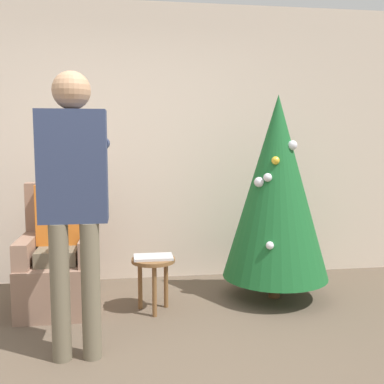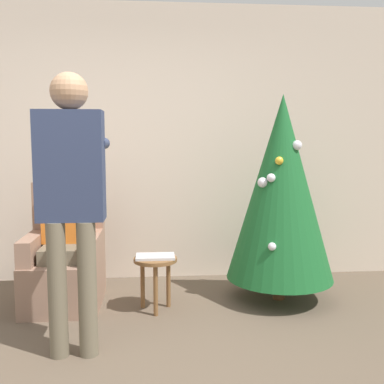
{
  "view_description": "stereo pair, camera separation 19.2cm",
  "coord_description": "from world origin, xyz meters",
  "px_view_note": "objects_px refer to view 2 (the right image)",
  "views": [
    {
      "loc": [
        0.03,
        -2.24,
        1.39
      ],
      "look_at": [
        0.5,
        1.01,
        1.01
      ],
      "focal_mm": 42.0,
      "sensor_mm": 36.0,
      "label": 1
    },
    {
      "loc": [
        0.22,
        -2.26,
        1.39
      ],
      "look_at": [
        0.5,
        1.01,
        1.01
      ],
      "focal_mm": 42.0,
      "sensor_mm": 36.0,
      "label": 2
    }
  ],
  "objects_px": {
    "person_seated": "(63,227)",
    "side_stool": "(155,267)",
    "christmas_tree": "(281,188)",
    "armchair": "(66,264)",
    "person_standing": "(71,186)"
  },
  "relations": [
    {
      "from": "person_seated",
      "to": "side_stool",
      "type": "relative_size",
      "value": 2.79
    },
    {
      "from": "armchair",
      "to": "person_standing",
      "type": "relative_size",
      "value": 0.56
    },
    {
      "from": "armchair",
      "to": "person_seated",
      "type": "relative_size",
      "value": 0.83
    },
    {
      "from": "christmas_tree",
      "to": "armchair",
      "type": "distance_m",
      "value": 1.95
    },
    {
      "from": "person_seated",
      "to": "side_stool",
      "type": "bearing_deg",
      "value": -14.52
    },
    {
      "from": "christmas_tree",
      "to": "armchair",
      "type": "relative_size",
      "value": 1.73
    },
    {
      "from": "christmas_tree",
      "to": "armchair",
      "type": "height_order",
      "value": "christmas_tree"
    },
    {
      "from": "person_seated",
      "to": "person_standing",
      "type": "xyz_separation_m",
      "value": [
        0.23,
        -0.88,
        0.43
      ]
    },
    {
      "from": "christmas_tree",
      "to": "armchair",
      "type": "xyz_separation_m",
      "value": [
        -1.84,
        0.06,
        -0.64
      ]
    },
    {
      "from": "person_seated",
      "to": "side_stool",
      "type": "distance_m",
      "value": 0.84
    },
    {
      "from": "armchair",
      "to": "side_stool",
      "type": "xyz_separation_m",
      "value": [
        0.76,
        -0.23,
        0.02
      ]
    },
    {
      "from": "christmas_tree",
      "to": "person_seated",
      "type": "relative_size",
      "value": 1.45
    },
    {
      "from": "christmas_tree",
      "to": "side_stool",
      "type": "xyz_separation_m",
      "value": [
        -1.08,
        -0.17,
        -0.62
      ]
    },
    {
      "from": "person_seated",
      "to": "person_standing",
      "type": "bearing_deg",
      "value": -75.2
    },
    {
      "from": "christmas_tree",
      "to": "person_standing",
      "type": "height_order",
      "value": "person_standing"
    }
  ]
}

